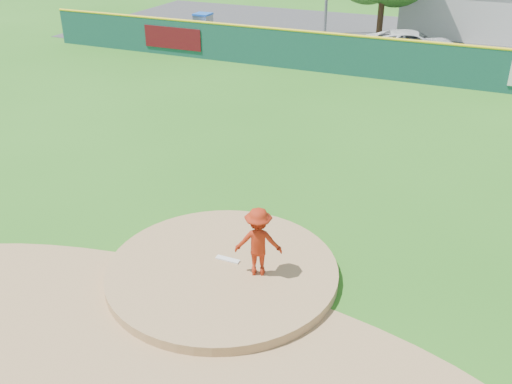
% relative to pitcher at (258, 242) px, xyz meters
% --- Properties ---
extents(ground, '(120.00, 120.00, 0.00)m').
position_rel_pitcher_xyz_m(ground, '(-0.88, -0.13, -1.09)').
color(ground, '#286B19').
rests_on(ground, ground).
extents(pitchers_mound, '(5.50, 5.50, 0.50)m').
position_rel_pitcher_xyz_m(pitchers_mound, '(-0.88, -0.13, -1.09)').
color(pitchers_mound, '#9E774C').
rests_on(pitchers_mound, ground).
extents(pitching_rubber, '(0.60, 0.15, 0.04)m').
position_rel_pitcher_xyz_m(pitching_rubber, '(-0.88, 0.17, -0.82)').
color(pitching_rubber, white).
rests_on(pitching_rubber, pitchers_mound).
extents(infield_dirt_arc, '(15.40, 15.40, 0.01)m').
position_rel_pitcher_xyz_m(infield_dirt_arc, '(-0.88, -3.13, -1.09)').
color(infield_dirt_arc, '#9E774C').
rests_on(infield_dirt_arc, ground).
extents(parking_lot, '(44.00, 16.00, 0.02)m').
position_rel_pitcher_xyz_m(parking_lot, '(-0.88, 26.87, -1.08)').
color(parking_lot, '#38383A').
rests_on(parking_lot, ground).
extents(pitcher, '(1.24, 0.96, 1.69)m').
position_rel_pitcher_xyz_m(pitcher, '(0.00, 0.00, 0.00)').
color(pitcher, '#9D230D').
rests_on(pitcher, pitchers_mound).
extents(van, '(5.98, 3.84, 1.54)m').
position_rel_pitcher_xyz_m(van, '(-0.43, 22.36, -0.31)').
color(van, white).
rests_on(van, parking_lot).
extents(fence_banners, '(23.09, 0.04, 1.20)m').
position_rel_pitcher_xyz_m(fence_banners, '(-3.27, 17.79, -0.09)').
color(fence_banners, '#5D0D14').
rests_on(fence_banners, ground).
extents(playground_slide, '(1.01, 2.84, 1.56)m').
position_rel_pitcher_xyz_m(playground_slide, '(-13.58, 22.38, -0.30)').
color(playground_slide, blue).
rests_on(playground_slide, ground).
extents(outfield_fence, '(40.00, 0.14, 2.07)m').
position_rel_pitcher_xyz_m(outfield_fence, '(-0.88, 17.87, -0.00)').
color(outfield_fence, '#15463F').
rests_on(outfield_fence, ground).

